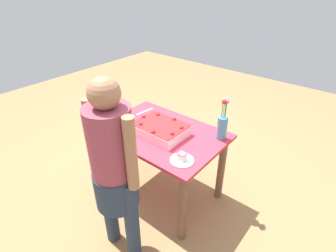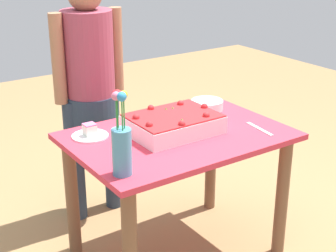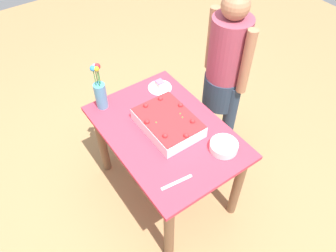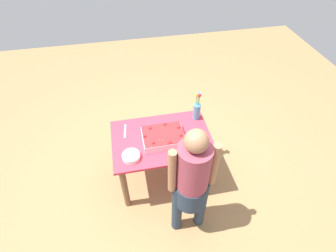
{
  "view_description": "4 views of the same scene",
  "coord_description": "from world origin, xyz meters",
  "px_view_note": "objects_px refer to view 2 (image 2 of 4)",
  "views": [
    {
      "loc": [
        -1.33,
        1.53,
        1.99
      ],
      "look_at": [
        -0.07,
        -0.01,
        0.82
      ],
      "focal_mm": 28.0,
      "sensor_mm": 36.0,
      "label": 1
    },
    {
      "loc": [
        -1.43,
        -2.01,
        1.74
      ],
      "look_at": [
        -0.03,
        0.06,
        0.77
      ],
      "focal_mm": 55.0,
      "sensor_mm": 36.0,
      "label": 2
    },
    {
      "loc": [
        1.27,
        -0.87,
        2.44
      ],
      "look_at": [
        0.02,
        0.01,
        0.79
      ],
      "focal_mm": 35.0,
      "sensor_mm": 36.0,
      "label": 3
    },
    {
      "loc": [
        0.32,
        1.98,
        2.89
      ],
      "look_at": [
        -0.08,
        -0.05,
        0.86
      ],
      "focal_mm": 28.0,
      "sensor_mm": 36.0,
      "label": 4
    }
  ],
  "objects_px": {
    "serving_plate_with_slice": "(90,133)",
    "fruit_bowl": "(207,105)",
    "flower_vase": "(121,144)",
    "person_standing": "(90,86)",
    "cake_knife": "(260,129)",
    "sheet_cake": "(173,123)"
  },
  "relations": [
    {
      "from": "serving_plate_with_slice",
      "to": "fruit_bowl",
      "type": "height_order",
      "value": "serving_plate_with_slice"
    },
    {
      "from": "serving_plate_with_slice",
      "to": "flower_vase",
      "type": "bearing_deg",
      "value": -99.05
    },
    {
      "from": "flower_vase",
      "to": "person_standing",
      "type": "distance_m",
      "value": 0.98
    },
    {
      "from": "serving_plate_with_slice",
      "to": "cake_knife",
      "type": "height_order",
      "value": "serving_plate_with_slice"
    },
    {
      "from": "serving_plate_with_slice",
      "to": "person_standing",
      "type": "xyz_separation_m",
      "value": [
        0.23,
        0.46,
        0.1
      ]
    },
    {
      "from": "cake_knife",
      "to": "fruit_bowl",
      "type": "height_order",
      "value": "fruit_bowl"
    },
    {
      "from": "flower_vase",
      "to": "serving_plate_with_slice",
      "type": "bearing_deg",
      "value": 80.95
    },
    {
      "from": "cake_knife",
      "to": "flower_vase",
      "type": "height_order",
      "value": "flower_vase"
    },
    {
      "from": "sheet_cake",
      "to": "serving_plate_with_slice",
      "type": "xyz_separation_m",
      "value": [
        -0.38,
        0.19,
        -0.03
      ]
    },
    {
      "from": "sheet_cake",
      "to": "flower_vase",
      "type": "bearing_deg",
      "value": -149.0
    },
    {
      "from": "person_standing",
      "to": "cake_knife",
      "type": "bearing_deg",
      "value": 32.31
    },
    {
      "from": "person_standing",
      "to": "sheet_cake",
      "type": "bearing_deg",
      "value": 12.78
    },
    {
      "from": "sheet_cake",
      "to": "flower_vase",
      "type": "height_order",
      "value": "flower_vase"
    },
    {
      "from": "cake_knife",
      "to": "serving_plate_with_slice",
      "type": "bearing_deg",
      "value": -110.77
    },
    {
      "from": "serving_plate_with_slice",
      "to": "fruit_bowl",
      "type": "distance_m",
      "value": 0.76
    },
    {
      "from": "flower_vase",
      "to": "fruit_bowl",
      "type": "xyz_separation_m",
      "value": [
        0.83,
        0.46,
        -0.11
      ]
    },
    {
      "from": "fruit_bowl",
      "to": "person_standing",
      "type": "height_order",
      "value": "person_standing"
    },
    {
      "from": "fruit_bowl",
      "to": "serving_plate_with_slice",
      "type": "bearing_deg",
      "value": 179.63
    },
    {
      "from": "person_standing",
      "to": "serving_plate_with_slice",
      "type": "bearing_deg",
      "value": -26.81
    },
    {
      "from": "cake_knife",
      "to": "flower_vase",
      "type": "relative_size",
      "value": 0.56
    },
    {
      "from": "sheet_cake",
      "to": "fruit_bowl",
      "type": "bearing_deg",
      "value": 26.63
    },
    {
      "from": "serving_plate_with_slice",
      "to": "person_standing",
      "type": "relative_size",
      "value": 0.13
    }
  ]
}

